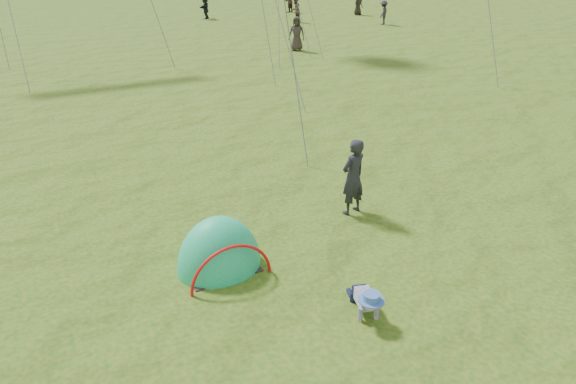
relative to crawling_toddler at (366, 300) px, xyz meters
name	(u,v)px	position (x,y,z in m)	size (l,w,h in m)	color
ground	(373,320)	(0.03, -0.17, -0.27)	(140.00, 140.00, 0.00)	#1A4D0E
crawling_toddler	(366,300)	(0.00, 0.00, 0.00)	(0.49, 0.71, 0.54)	black
popup_tent	(220,267)	(-1.50, 2.23, -0.27)	(1.49, 1.23, 1.93)	#0B9D66
standing_adult	(353,177)	(1.68, 2.83, 0.54)	(0.59, 0.39, 1.62)	black
crowd_person_1	(288,1)	(16.74, 33.74, 0.62)	(0.86, 0.67, 1.78)	black
crowd_person_3	(383,13)	(19.25, 24.59, 0.52)	(1.02, 0.59, 1.58)	#26272A
crowd_person_4	(297,34)	(9.39, 19.09, 0.59)	(0.84, 0.54, 1.71)	#302922
crowd_person_7	(296,10)	(14.47, 28.43, 0.57)	(0.82, 0.64, 1.68)	#44372C
crowd_person_10	(358,4)	(20.79, 29.74, 0.57)	(0.82, 0.54, 1.68)	black
crowd_person_11	(205,8)	(9.49, 33.15, 0.53)	(1.48, 0.47, 1.60)	black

